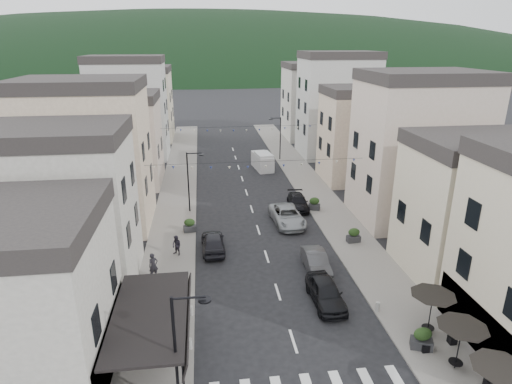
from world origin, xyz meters
The scene contains 26 objects.
sidewalk_left centered at (-7.50, 32.00, 0.06)m, with size 4.00×76.00×0.12m, color slate.
sidewalk_right centered at (7.50, 32.00, 0.06)m, with size 4.00×76.00×0.12m, color slate.
hill_backdrop centered at (0.00, 300.00, 0.00)m, with size 640.00×360.00×70.00m, color black.
boutique_awning centered at (-7.25, 5.00, 3.11)m, with size 3.77×7.50×3.28m.
buildings_row_left centered at (-14.50, 37.75, 6.12)m, with size 10.20×54.16×14.00m.
buildings_row_right centered at (14.50, 36.59, 6.32)m, with size 10.20×54.16×14.50m.
cafe_terrace centered at (7.70, 2.80, 2.36)m, with size 2.50×8.10×2.53m.
streetlamp_left_near centered at (-5.82, 2.00, 3.70)m, with size 1.70×0.56×6.00m.
streetlamp_left_far centered at (-5.82, 26.00, 3.70)m, with size 1.70×0.56×6.00m.
streetlamp_right_far centered at (5.82, 44.00, 3.70)m, with size 1.70×0.56×6.00m.
bollards centered at (0.00, 5.50, 0.42)m, with size 11.66×10.26×0.60m.
bunting_near centered at (0.00, 22.00, 5.65)m, with size 19.00×0.28×0.62m.
bunting_far centered at (0.00, 38.00, 5.65)m, with size 19.00×0.28×0.62m.
parked_car_a centered at (2.80, 9.40, 0.77)m, with size 1.82×4.52×1.54m, color black.
parked_car_b centered at (3.24, 13.47, 0.70)m, with size 1.48×4.25×1.40m, color #38383B.
parked_car_c centered at (2.80, 22.04, 0.77)m, with size 2.55×5.53×1.54m, color gray.
parked_car_d centered at (4.60, 25.65, 0.65)m, with size 1.83×4.51×1.31m, color black.
parked_car_e centered at (-4.08, 17.54, 0.76)m, with size 1.78×4.43×1.51m, color black.
delivery_van centered at (3.05, 39.83, 1.10)m, with size 2.47×4.89×2.25m.
pedestrian_a centered at (-8.34, 13.73, 1.05)m, with size 0.68×0.44×1.85m, color black.
pedestrian_b centered at (-6.90, 16.95, 0.92)m, with size 0.78×0.61×1.60m, color black.
planter_la centered at (-7.54, 10.50, 0.68)m, with size 1.16×0.90×1.15m.
planter_lb centered at (-6.00, 21.19, 0.70)m, with size 1.15×0.75×1.20m.
planter_ra centered at (6.72, 4.44, 0.74)m, with size 1.28×0.98×1.27m.
planter_rb centered at (7.47, 17.42, 0.71)m, with size 1.14×0.71×1.22m.
planter_rc centered at (6.06, 24.83, 0.73)m, with size 1.27×0.98×1.26m.
Camera 1 is at (-4.55, -13.29, 15.86)m, focal length 30.00 mm.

